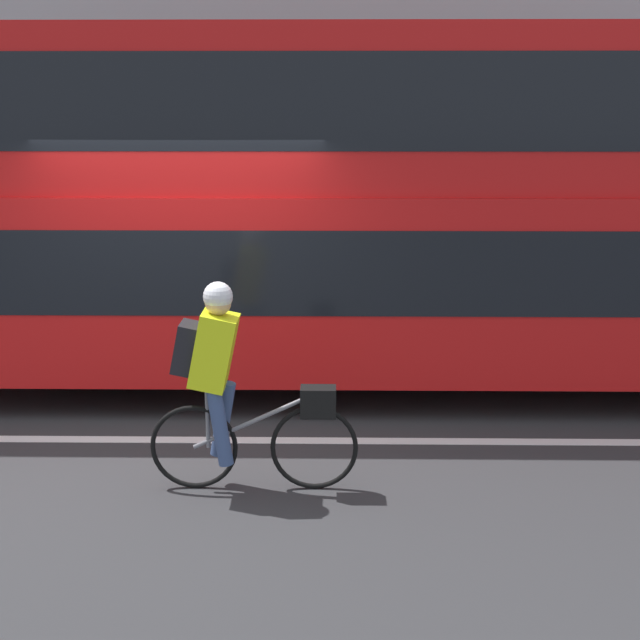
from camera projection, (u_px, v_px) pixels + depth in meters
The scene contains 7 objects.
ground_plane at pixel (178, 439), 7.63m from camera, with size 80.00×80.00×0.00m, color #2D2D30.
road_center_line at pixel (178, 440), 7.61m from camera, with size 50.00×0.14×0.01m, color silver.
sidewalk_curb at pixel (245, 289), 13.41m from camera, with size 60.00×2.06×0.11m.
building_facade at pixel (247, 24), 13.62m from camera, with size 60.00×0.30×7.90m.
bus at pixel (411, 193), 8.79m from camera, with size 10.23×2.58×3.46m.
cyclist_on_bike at pixel (230, 379), 6.46m from camera, with size 1.54×0.32×1.58m.
trash_bin at pixel (381, 259), 13.16m from camera, with size 0.47×0.47×0.86m.
Camera 1 is at (1.33, -7.14, 2.83)m, focal length 50.00 mm.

